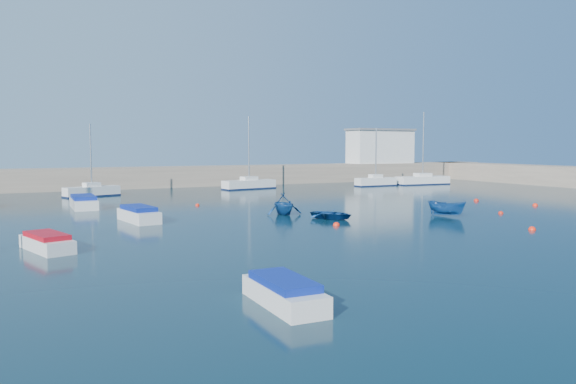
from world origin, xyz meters
name	(u,v)px	position (x,y,z in m)	size (l,w,h in m)	color
ground	(416,237)	(0.00, 0.00, 0.00)	(220.00, 220.00, 0.00)	#0B2532
back_wall	(191,176)	(0.00, 46.00, 1.30)	(96.00, 4.50, 2.60)	gray
right_arm	(518,174)	(44.00, 32.00, 1.30)	(4.50, 32.00, 2.60)	gray
harbor_office	(380,147)	(30.00, 46.00, 5.10)	(10.00, 4.00, 5.00)	silver
sailboat_5	(92,191)	(-13.55, 35.81, 0.58)	(5.88, 3.28, 7.55)	silver
sailboat_6	(249,184)	(5.08, 38.16, 0.61)	(6.97, 3.08, 8.84)	silver
sailboat_7	(376,181)	(22.00, 35.61, 0.61)	(5.72, 1.71, 7.63)	silver
sailboat_8	(423,180)	(29.43, 35.16, 0.62)	(7.71, 2.58, 9.85)	silver
motorboat_0	(47,242)	(-19.36, 4.80, 0.43)	(2.52, 4.29, 0.91)	silver
motorboat_1	(139,214)	(-13.05, 13.76, 0.52)	(2.27, 4.73, 1.11)	silver
motorboat_2	(84,202)	(-15.55, 24.56, 0.51)	(1.90, 5.33, 1.09)	silver
motorboat_3	(284,292)	(-12.82, -9.19, 0.44)	(1.45, 4.04, 0.94)	silver
dinghy_center	(332,214)	(-0.22, 9.16, 0.33)	(2.30, 3.23, 0.67)	navy
dinghy_left	(284,204)	(-2.22, 13.06, 0.82)	(2.69, 3.12, 1.64)	navy
dinghy_right	(447,208)	(8.36, 6.77, 0.59)	(1.15, 3.06, 1.18)	navy
buoy_0	(336,226)	(-1.66, 6.11, 0.00)	(0.46, 0.46, 0.46)	#FF250D
buoy_1	(501,214)	(13.31, 6.20, 0.00)	(0.40, 0.40, 0.40)	red
buoy_2	(535,206)	(20.52, 9.09, 0.00)	(0.46, 0.46, 0.46)	#FF250D
buoy_3	(198,206)	(-6.27, 22.26, 0.00)	(0.38, 0.38, 0.38)	#FF250D
buoy_4	(476,201)	(18.92, 14.50, 0.00)	(0.48, 0.48, 0.48)	red
buoy_5	(532,230)	(8.38, -0.96, 0.00)	(0.47, 0.47, 0.47)	#FF250D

